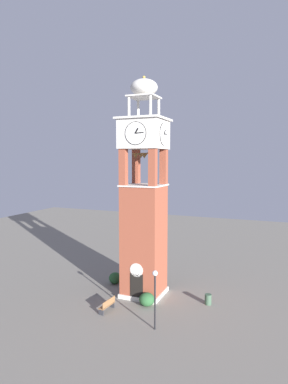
{
  "coord_description": "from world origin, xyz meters",
  "views": [
    {
      "loc": [
        10.55,
        -25.24,
        11.21
      ],
      "look_at": [
        0.0,
        0.0,
        8.61
      ],
      "focal_mm": 31.62,
      "sensor_mm": 36.0,
      "label": 1
    }
  ],
  "objects_px": {
    "clock_tower": "(144,208)",
    "trash_bin": "(208,299)",
    "lamp_post": "(155,289)",
    "park_bench": "(107,305)"
  },
  "relations": [
    {
      "from": "clock_tower",
      "to": "trash_bin",
      "type": "relative_size",
      "value": 22.28
    },
    {
      "from": "lamp_post",
      "to": "trash_bin",
      "type": "distance_m",
      "value": 6.26
    },
    {
      "from": "trash_bin",
      "to": "clock_tower",
      "type": "bearing_deg",
      "value": -178.86
    },
    {
      "from": "park_bench",
      "to": "trash_bin",
      "type": "height_order",
      "value": "park_bench"
    },
    {
      "from": "park_bench",
      "to": "lamp_post",
      "type": "height_order",
      "value": "lamp_post"
    },
    {
      "from": "clock_tower",
      "to": "lamp_post",
      "type": "distance_m",
      "value": 7.44
    },
    {
      "from": "clock_tower",
      "to": "trash_bin",
      "type": "height_order",
      "value": "clock_tower"
    },
    {
      "from": "lamp_post",
      "to": "clock_tower",
      "type": "bearing_deg",
      "value": 119.68
    },
    {
      "from": "lamp_post",
      "to": "park_bench",
      "type": "bearing_deg",
      "value": 164.65
    },
    {
      "from": "park_bench",
      "to": "lamp_post",
      "type": "distance_m",
      "value": 4.92
    }
  ]
}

